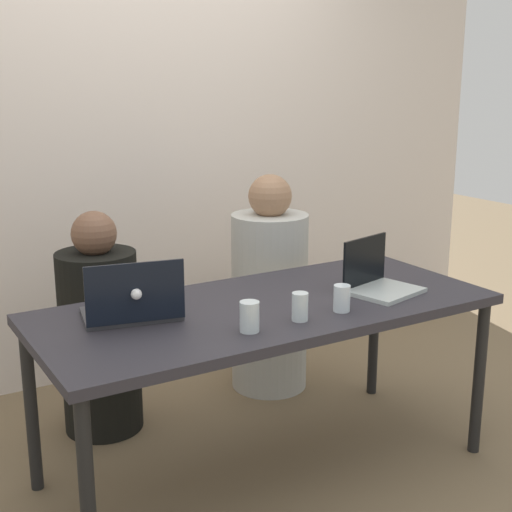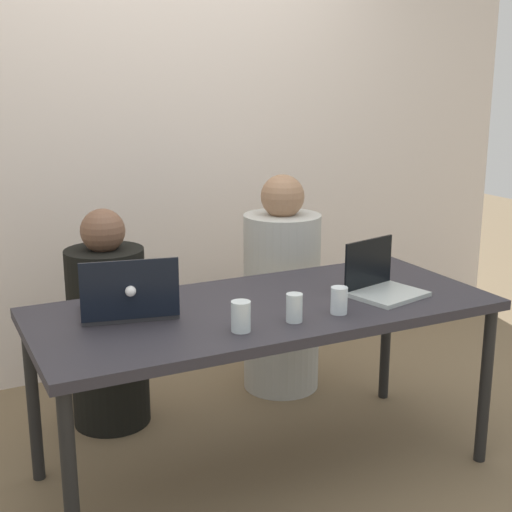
{
  "view_description": "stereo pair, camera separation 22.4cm",
  "coord_description": "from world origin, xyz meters",
  "px_view_note": "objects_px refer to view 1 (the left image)",
  "views": [
    {
      "loc": [
        -1.42,
        -2.29,
        1.62
      ],
      "look_at": [
        0.0,
        0.08,
        0.91
      ],
      "focal_mm": 50.0,
      "sensor_mm": 36.0,
      "label": 1
    },
    {
      "loc": [
        -1.22,
        -2.4,
        1.62
      ],
      "look_at": [
        0.0,
        0.08,
        0.91
      ],
      "focal_mm": 50.0,
      "sensor_mm": 36.0,
      "label": 2
    }
  ],
  "objects_px": {
    "person_on_left": "(100,335)",
    "water_glass_center": "(300,309)",
    "laptop_back_left": "(133,307)",
    "person_on_right": "(270,295)",
    "water_glass_left": "(249,319)",
    "water_glass_right": "(342,300)",
    "laptop_front_right": "(378,280)"
  },
  "relations": [
    {
      "from": "person_on_left",
      "to": "water_glass_center",
      "type": "height_order",
      "value": "person_on_left"
    },
    {
      "from": "laptop_back_left",
      "to": "person_on_right",
      "type": "bearing_deg",
      "value": -136.36
    },
    {
      "from": "laptop_back_left",
      "to": "water_glass_left",
      "type": "height_order",
      "value": "laptop_back_left"
    },
    {
      "from": "person_on_left",
      "to": "laptop_back_left",
      "type": "height_order",
      "value": "person_on_left"
    },
    {
      "from": "water_glass_center",
      "to": "water_glass_right",
      "type": "relative_size",
      "value": 1.03
    },
    {
      "from": "person_on_right",
      "to": "water_glass_center",
      "type": "bearing_deg",
      "value": 48.77
    },
    {
      "from": "laptop_front_right",
      "to": "water_glass_center",
      "type": "height_order",
      "value": "laptop_front_right"
    },
    {
      "from": "person_on_left",
      "to": "laptop_back_left",
      "type": "xyz_separation_m",
      "value": [
        -0.07,
        -0.61,
        0.32
      ]
    },
    {
      "from": "person_on_left",
      "to": "water_glass_right",
      "type": "bearing_deg",
      "value": 124.64
    },
    {
      "from": "person_on_right",
      "to": "water_glass_left",
      "type": "bearing_deg",
      "value": 39.05
    },
    {
      "from": "laptop_back_left",
      "to": "water_glass_right",
      "type": "height_order",
      "value": "laptop_back_left"
    },
    {
      "from": "person_on_right",
      "to": "laptop_front_right",
      "type": "height_order",
      "value": "person_on_right"
    },
    {
      "from": "person_on_right",
      "to": "laptop_front_right",
      "type": "bearing_deg",
      "value": 77.06
    },
    {
      "from": "laptop_front_right",
      "to": "water_glass_right",
      "type": "height_order",
      "value": "laptop_front_right"
    },
    {
      "from": "laptop_front_right",
      "to": "water_glass_center",
      "type": "distance_m",
      "value": 0.51
    },
    {
      "from": "laptop_front_right",
      "to": "laptop_back_left",
      "type": "bearing_deg",
      "value": 155.39
    },
    {
      "from": "laptop_front_right",
      "to": "laptop_back_left",
      "type": "height_order",
      "value": "laptop_back_left"
    },
    {
      "from": "person_on_right",
      "to": "laptop_back_left",
      "type": "bearing_deg",
      "value": 16.52
    },
    {
      "from": "person_on_left",
      "to": "water_glass_right",
      "type": "distance_m",
      "value": 1.19
    },
    {
      "from": "person_on_left",
      "to": "water_glass_left",
      "type": "relative_size",
      "value": 9.37
    },
    {
      "from": "laptop_front_right",
      "to": "water_glass_center",
      "type": "xyz_separation_m",
      "value": [
        -0.49,
        -0.13,
        -0.0
      ]
    },
    {
      "from": "laptop_front_right",
      "to": "water_glass_left",
      "type": "height_order",
      "value": "laptop_front_right"
    },
    {
      "from": "water_glass_left",
      "to": "water_glass_center",
      "type": "xyz_separation_m",
      "value": [
        0.22,
        0.01,
        -0.0
      ]
    },
    {
      "from": "water_glass_left",
      "to": "water_glass_center",
      "type": "distance_m",
      "value": 0.22
    },
    {
      "from": "person_on_right",
      "to": "water_glass_center",
      "type": "distance_m",
      "value": 1.08
    },
    {
      "from": "water_glass_center",
      "to": "water_glass_right",
      "type": "bearing_deg",
      "value": 1.55
    },
    {
      "from": "water_glass_center",
      "to": "water_glass_left",
      "type": "bearing_deg",
      "value": -178.65
    },
    {
      "from": "laptop_front_right",
      "to": "laptop_back_left",
      "type": "xyz_separation_m",
      "value": [
        -1.02,
        0.19,
        0.0
      ]
    },
    {
      "from": "laptop_front_right",
      "to": "laptop_back_left",
      "type": "distance_m",
      "value": 1.04
    },
    {
      "from": "person_on_left",
      "to": "person_on_right",
      "type": "height_order",
      "value": "person_on_right"
    },
    {
      "from": "person_on_left",
      "to": "laptop_back_left",
      "type": "relative_size",
      "value": 2.59
    },
    {
      "from": "person_on_left",
      "to": "laptop_front_right",
      "type": "xyz_separation_m",
      "value": [
        0.95,
        -0.8,
        0.32
      ]
    }
  ]
}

